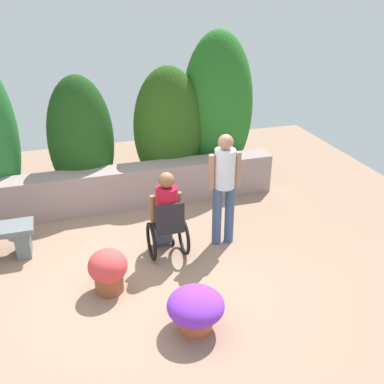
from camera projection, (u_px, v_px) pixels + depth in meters
name	position (u px, v px, depth m)	size (l,w,h in m)	color
ground_plane	(142.00, 269.00, 6.21)	(10.76, 10.76, 0.00)	#977560
stone_retaining_wall	(119.00, 188.00, 7.74)	(5.61, 0.45, 0.72)	gray
hedge_backdrop	(138.00, 124.00, 7.98)	(5.33, 1.11, 2.87)	#266B2D
person_in_wheelchair	(167.00, 217.00, 6.27)	(0.53, 0.66, 1.33)	black
person_standing_companion	(224.00, 183.00, 6.40)	(0.49, 0.30, 1.73)	#3C5278
flower_pot_purple_near	(108.00, 270.00, 5.65)	(0.50, 0.50, 0.59)	brown
flower_pot_terracotta_by_wall	(196.00, 308.00, 5.04)	(0.66, 0.66, 0.50)	#C15B34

